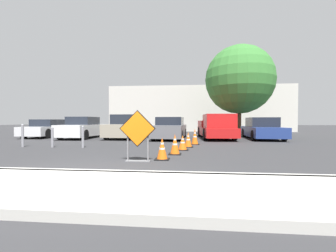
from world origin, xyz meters
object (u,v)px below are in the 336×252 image
(traffic_cone_nearest, at_px, (162,149))
(bollard_second, at_px, (52,137))
(bollard_nearest, at_px, (83,136))
(parked_car_fourth, at_px, (170,129))
(traffic_cone_third, at_px, (183,143))
(traffic_cone_fourth, at_px, (188,140))
(parked_car_nearest, at_px, (47,129))
(parked_car_fifth, at_px, (262,129))
(traffic_cone_fifth, at_px, (195,137))
(road_closed_sign, at_px, (137,133))
(traffic_cone_second, at_px, (175,145))
(parked_car_second, at_px, (83,128))
(bollard_third, at_px, (23,135))
(parked_car_third, at_px, (126,128))
(pickup_truck, at_px, (216,128))

(traffic_cone_nearest, height_order, bollard_second, bollard_second)
(bollard_nearest, bearing_deg, parked_car_fourth, 56.97)
(traffic_cone_third, height_order, traffic_cone_fourth, traffic_cone_fourth)
(parked_car_nearest, relative_size, parked_car_fifth, 0.89)
(traffic_cone_fourth, bearing_deg, traffic_cone_fifth, 74.06)
(traffic_cone_third, bearing_deg, parked_car_nearest, 148.13)
(road_closed_sign, xyz_separation_m, parked_car_nearest, (-8.83, 8.96, -0.23))
(bollard_nearest, bearing_deg, traffic_cone_second, -20.34)
(parked_car_nearest, xyz_separation_m, parked_car_second, (3.02, -0.65, 0.07))
(parked_car_fourth, height_order, parked_car_fifth, parked_car_fourth)
(traffic_cone_second, bearing_deg, traffic_cone_fifth, 77.03)
(bollard_second, distance_m, bollard_third, 1.44)
(traffic_cone_fourth, height_order, bollard_third, bollard_third)
(bollard_nearest, bearing_deg, bollard_third, -180.00)
(traffic_cone_third, bearing_deg, bollard_second, 176.48)
(traffic_cone_nearest, bearing_deg, parked_car_nearest, 138.00)
(parked_car_fifth, bearing_deg, traffic_cone_fifth, 43.80)
(traffic_cone_third, bearing_deg, traffic_cone_nearest, -103.59)
(parked_car_third, relative_size, parked_car_fifth, 0.89)
(pickup_truck, bearing_deg, bollard_nearest, 37.44)
(road_closed_sign, xyz_separation_m, pickup_truck, (3.26, 8.62, -0.12))
(parked_car_fourth, xyz_separation_m, bollard_second, (-4.86, -5.27, -0.18))
(traffic_cone_fourth, height_order, bollard_nearest, bollard_nearest)
(traffic_cone_nearest, bearing_deg, bollard_second, 153.36)
(parked_car_nearest, relative_size, pickup_truck, 0.75)
(parked_car_nearest, bearing_deg, parked_car_fifth, 178.54)
(road_closed_sign, distance_m, bollard_second, 5.56)
(traffic_cone_fifth, bearing_deg, parked_car_third, 141.71)
(pickup_truck, bearing_deg, parked_car_nearest, -4.86)
(traffic_cone_nearest, bearing_deg, parked_car_fourth, 93.26)
(traffic_cone_fifth, xyz_separation_m, bollard_nearest, (-4.98, -1.83, 0.13))
(parked_car_fourth, height_order, bollard_third, parked_car_fourth)
(traffic_cone_third, relative_size, traffic_cone_fifth, 0.77)
(parked_car_third, bearing_deg, parked_car_nearest, -0.50)
(traffic_cone_fourth, bearing_deg, pickup_truck, 69.62)
(traffic_cone_nearest, height_order, parked_car_fourth, parked_car_fourth)
(traffic_cone_fifth, bearing_deg, parked_car_fifth, 41.53)
(parked_car_nearest, xyz_separation_m, bollard_second, (4.20, -5.90, -0.12))
(traffic_cone_fifth, relative_size, parked_car_second, 0.19)
(parked_car_third, bearing_deg, traffic_cone_fifth, 145.57)
(parked_car_fourth, relative_size, pickup_truck, 0.86)
(traffic_cone_third, relative_size, parked_car_fifth, 0.13)
(parked_car_third, xyz_separation_m, parked_car_fifth, (9.05, 0.36, -0.08))
(traffic_cone_second, bearing_deg, pickup_truck, 72.35)
(traffic_cone_fourth, bearing_deg, parked_car_nearest, 153.11)
(bollard_third, bearing_deg, road_closed_sign, -26.79)
(parked_car_nearest, distance_m, parked_car_fifth, 15.09)
(bollard_third, bearing_deg, parked_car_fifth, 25.20)
(traffic_cone_fifth, bearing_deg, bollard_second, -164.08)
(traffic_cone_fifth, bearing_deg, parked_car_second, 155.74)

